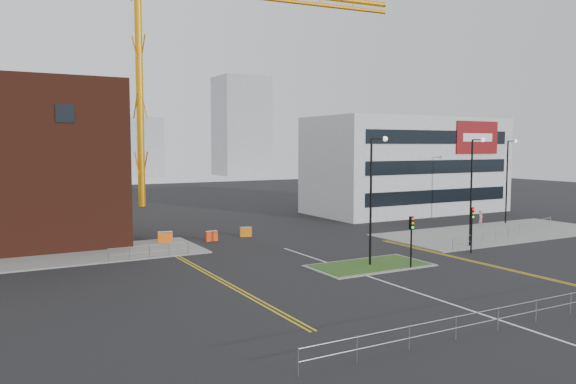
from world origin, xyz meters
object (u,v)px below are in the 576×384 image
tower_crane (182,31)px  streetlamp_island (373,190)px  pedestrian (481,219)px  traffic_light_island (412,232)px

tower_crane → streetlamp_island: 50.35m
tower_crane → pedestrian: (19.82, -36.82, -23.81)m
traffic_light_island → pedestrian: traffic_light_island is taller
pedestrian → traffic_light_island: bearing=-165.8°
streetlamp_island → pedestrian: bearing=24.1°
streetlamp_island → traffic_light_island: (1.78, -2.02, -2.85)m
pedestrian → streetlamp_island: bearing=-172.2°
tower_crane → pedestrian: size_ratio=29.87×
streetlamp_island → traffic_light_island: 3.92m
tower_crane → traffic_light_island: 53.31m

